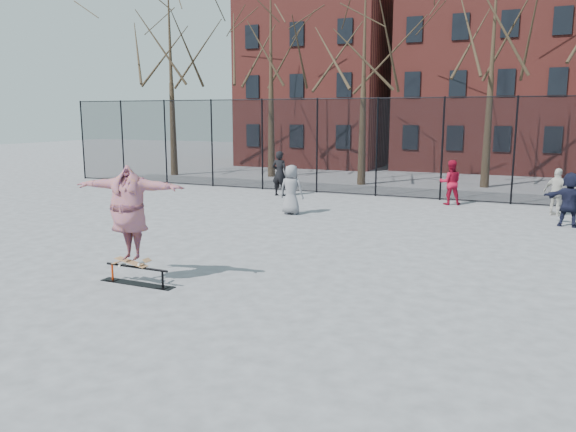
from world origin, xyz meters
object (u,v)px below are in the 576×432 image
at_px(bystander_red, 450,182).
at_px(bystander_navy, 570,199).
at_px(skate_rail, 137,277).
at_px(bystander_white, 557,192).
at_px(bystander_black, 280,173).
at_px(bystander_grey, 291,190).
at_px(skater, 129,215).
at_px(skateboard, 131,263).

xyz_separation_m(bystander_red, bystander_navy, (3.87, -2.83, -0.01)).
relative_size(skate_rail, bystander_red, 1.01).
xyz_separation_m(bystander_red, bystander_white, (3.57, -0.96, -0.04)).
xyz_separation_m(bystander_black, bystander_white, (10.33, -0.45, -0.14)).
bearing_deg(bystander_white, bystander_red, 17.15).
bearing_deg(bystander_grey, skater, 90.07).
distance_m(skate_rail, bystander_white, 14.16).
bearing_deg(bystander_navy, bystander_grey, 21.67).
relative_size(skate_rail, bystander_grey, 1.00).
bearing_deg(bystander_white, bystander_grey, 54.34).
distance_m(skater, bystander_black, 12.53).
distance_m(skate_rail, skateboard, 0.30).
xyz_separation_m(bystander_black, bystander_red, (6.76, 0.50, -0.10)).
distance_m(skateboard, bystander_red, 13.50).
bearing_deg(bystander_navy, skater, 62.49).
bearing_deg(skate_rail, skater, -180.00).
bearing_deg(skater, skateboard, 78.97).
distance_m(skateboard, skater, 0.98).
height_order(skateboard, bystander_red, bystander_red).
bearing_deg(bystander_grey, bystander_black, -61.66).
xyz_separation_m(bystander_black, bystander_navy, (10.63, -2.32, -0.10)).
xyz_separation_m(skate_rail, skater, (-0.12, -0.00, 1.25)).
relative_size(bystander_grey, bystander_red, 1.01).
bearing_deg(skateboard, skate_rail, 0.00).
bearing_deg(bystander_white, bystander_black, 29.64).
xyz_separation_m(skate_rail, bystander_black, (-2.57, 12.28, 0.78)).
relative_size(skater, bystander_navy, 1.39).
xyz_separation_m(bystander_grey, bystander_black, (-2.19, 3.78, 0.09)).
height_order(bystander_black, bystander_white, bystander_black).
distance_m(skate_rail, bystander_black, 12.57).
bearing_deg(bystander_grey, bystander_red, -138.65).
height_order(skater, bystander_red, skater).
relative_size(skateboard, bystander_red, 0.46).
bearing_deg(skateboard, bystander_black, 101.28).
distance_m(skate_rail, bystander_red, 13.47).
bearing_deg(skate_rail, bystander_black, 101.83).
height_order(bystander_grey, bystander_red, bystander_grey).
xyz_separation_m(skater, bystander_white, (7.88, 11.82, -0.60)).
bearing_deg(skate_rail, skateboard, 180.00).
bearing_deg(bystander_black, bystander_navy, 169.17).
relative_size(skateboard, bystander_navy, 0.46).
distance_m(bystander_red, bystander_navy, 4.79).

